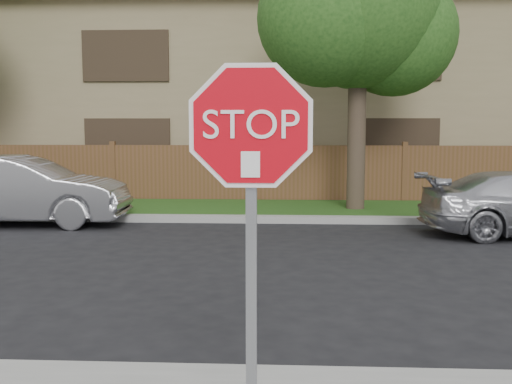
{
  "coord_description": "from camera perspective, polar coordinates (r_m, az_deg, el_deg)",
  "views": [
    {
      "loc": [
        0.81,
        -4.95,
        2.16
      ],
      "look_at": [
        0.6,
        -0.9,
        1.7
      ],
      "focal_mm": 42.0,
      "sensor_mm": 36.0,
      "label": 1
    }
  ],
  "objects": [
    {
      "name": "stop_sign",
      "position": [
        3.49,
        -0.49,
        1.05
      ],
      "size": [
        1.01,
        0.13,
        2.55
      ],
      "color": "gray",
      "rests_on": "sidewalk_near"
    },
    {
      "name": "sedan_left",
      "position": [
        13.87,
        -21.47,
        0.12
      ],
      "size": [
        4.58,
        1.77,
        1.49
      ],
      "primitive_type": "imported",
      "rotation": [
        0.0,
        0.0,
        1.61
      ],
      "color": "#9D9DA1",
      "rests_on": "ground"
    },
    {
      "name": "apartment_building",
      "position": [
        22.01,
        0.83,
        9.99
      ],
      "size": [
        35.2,
        9.2,
        7.2
      ],
      "color": "#8B7B56",
      "rests_on": "ground"
    },
    {
      "name": "fence",
      "position": [
        16.43,
        0.09,
        1.68
      ],
      "size": [
        70.0,
        0.12,
        1.6
      ],
      "primitive_type": "cube",
      "color": "#55381E",
      "rests_on": "ground"
    },
    {
      "name": "far_curb",
      "position": [
        13.29,
        -0.6,
        -2.59
      ],
      "size": [
        70.0,
        0.3,
        0.15
      ],
      "primitive_type": "cube",
      "color": "gray",
      "rests_on": "ground"
    },
    {
      "name": "tree_mid",
      "position": [
        14.87,
        9.9,
        16.86
      ],
      "size": [
        4.8,
        3.9,
        7.35
      ],
      "color": "#382B21",
      "rests_on": "ground"
    },
    {
      "name": "ground",
      "position": [
        5.46,
        -6.12,
        -16.88
      ],
      "size": [
        90.0,
        90.0,
        0.0
      ],
      "primitive_type": "plane",
      "color": "black",
      "rests_on": "ground"
    },
    {
      "name": "grass_strip",
      "position": [
        14.92,
        -0.21,
        -1.66
      ],
      "size": [
        70.0,
        3.0,
        0.12
      ],
      "primitive_type": "cube",
      "color": "#1E4714",
      "rests_on": "ground"
    }
  ]
}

